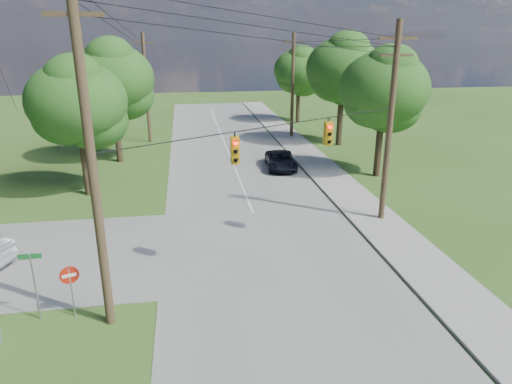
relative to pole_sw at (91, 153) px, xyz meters
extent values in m
plane|color=#38531B|center=(4.60, -0.40, -6.23)|extent=(140.00, 140.00, 0.00)
cube|color=gray|center=(6.60, 4.60, -6.21)|extent=(10.00, 100.00, 0.03)
cube|color=#9C9A92|center=(13.30, 4.60, -6.17)|extent=(2.60, 100.00, 0.12)
cylinder|color=#4D3927|center=(0.00, 0.00, -0.23)|extent=(0.32, 0.32, 12.00)
cube|color=#4D3927|center=(0.00, 0.00, 4.07)|extent=(1.70, 0.12, 0.14)
cylinder|color=#4D3927|center=(13.50, 7.60, -0.98)|extent=(0.32, 0.32, 10.50)
cube|color=#4D3927|center=(13.50, 7.60, 3.37)|extent=(2.00, 0.12, 0.14)
cube|color=#4D3927|center=(13.50, 7.60, 2.57)|extent=(1.70, 0.12, 0.14)
cylinder|color=#4D3927|center=(13.50, 29.60, -1.23)|extent=(0.32, 0.32, 10.00)
cube|color=#4D3927|center=(13.50, 29.60, 2.87)|extent=(2.00, 0.12, 0.14)
cylinder|color=#4D3927|center=(-0.40, 29.60, -1.23)|extent=(0.32, 0.32, 10.00)
cube|color=#4D3927|center=(-0.40, 29.60, 2.87)|extent=(2.00, 0.12, 0.14)
cylinder|color=black|center=(6.75, 3.80, 4.12)|extent=(13.52, 7.63, 1.53)
cylinder|color=black|center=(6.75, 3.80, 3.72)|extent=(13.52, 7.63, 1.53)
cylinder|color=black|center=(6.75, 3.80, 3.32)|extent=(13.52, 7.63, 1.53)
cylinder|color=black|center=(13.50, 18.60, 3.12)|extent=(0.03, 22.00, 0.53)
cylinder|color=black|center=(-0.20, 14.80, 3.87)|extent=(0.43, 29.60, 2.03)
cylinder|color=black|center=(13.50, 18.60, 2.72)|extent=(0.03, 22.00, 0.53)
cylinder|color=black|center=(-0.20, 14.80, 3.47)|extent=(0.43, 29.60, 2.03)
cylinder|color=black|center=(6.75, 3.80, -0.03)|extent=(13.52, 7.63, 0.04)
cube|color=#C6920B|center=(4.86, 2.62, -0.75)|extent=(0.32, 0.22, 1.05)
sphere|color=#FF0C05|center=(4.86, 2.48, -0.40)|extent=(0.17, 0.17, 0.17)
cube|color=#C6920B|center=(4.86, 2.86, -0.75)|extent=(0.32, 0.22, 1.05)
sphere|color=#FF0C05|center=(4.86, 3.00, -0.40)|extent=(0.17, 0.17, 0.17)
cube|color=#C6920B|center=(9.45, 5.20, -0.75)|extent=(0.32, 0.22, 1.05)
sphere|color=#FF0C05|center=(9.45, 5.06, -0.40)|extent=(0.17, 0.17, 0.17)
cube|color=#C6920B|center=(9.45, 5.44, -0.75)|extent=(0.32, 0.22, 1.05)
sphere|color=#FF0C05|center=(9.45, 5.58, -0.40)|extent=(0.17, 0.17, 0.17)
cylinder|color=#3C2E1E|center=(-3.40, 14.60, -4.65)|extent=(0.45, 0.45, 3.15)
ellipsoid|color=#285118|center=(-3.40, 14.60, -0.29)|extent=(6.00, 6.00, 4.92)
cylinder|color=#3C2E1E|center=(-2.40, 22.60, -4.48)|extent=(0.50, 0.50, 3.50)
ellipsoid|color=#285118|center=(-2.40, 22.60, 0.37)|extent=(6.40, 6.40, 5.25)
cylinder|color=#3C2E1E|center=(-4.40, 32.60, -4.57)|extent=(0.48, 0.47, 3.32)
ellipsoid|color=#285118|center=(-4.40, 32.60, 0.04)|extent=(6.00, 6.00, 4.92)
cylinder|color=#3C2E1E|center=(16.60, 15.60, -4.57)|extent=(0.48, 0.48, 3.32)
ellipsoid|color=#285118|center=(16.60, 15.60, 0.04)|extent=(6.20, 6.20, 5.08)
cylinder|color=#3C2E1E|center=(17.10, 25.60, -4.39)|extent=(0.52, 0.52, 3.67)
ellipsoid|color=#285118|center=(17.10, 25.60, 0.70)|extent=(6.60, 6.60, 5.41)
cylinder|color=#3C2E1E|center=(16.10, 37.60, -4.65)|extent=(0.45, 0.45, 3.15)
ellipsoid|color=#285118|center=(16.10, 37.60, -0.29)|extent=(5.80, 5.80, 4.76)
imported|color=black|center=(10.10, 18.52, -5.56)|extent=(2.49, 4.77, 1.28)
cylinder|color=gray|center=(-1.34, 0.57, -5.25)|extent=(0.05, 0.05, 1.96)
cylinder|color=#B81B0C|center=(-1.34, 0.57, -4.54)|extent=(0.65, 0.25, 0.68)
cube|color=white|center=(-1.34, 0.54, -4.54)|extent=(0.47, 0.19, 0.12)
cylinder|color=gray|center=(-2.54, 0.60, -4.92)|extent=(0.06, 0.06, 2.62)
cube|color=#156027|center=(-2.54, 0.60, -3.72)|extent=(0.79, 0.03, 0.19)
camera|label=1|loc=(2.99, -14.56, 3.50)|focal=32.00mm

